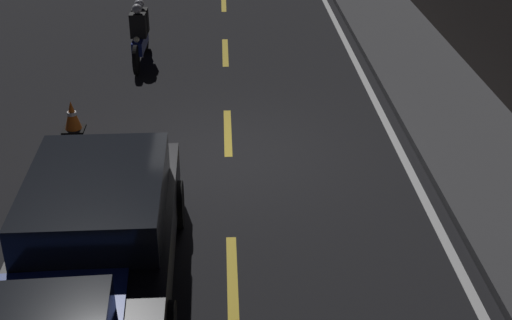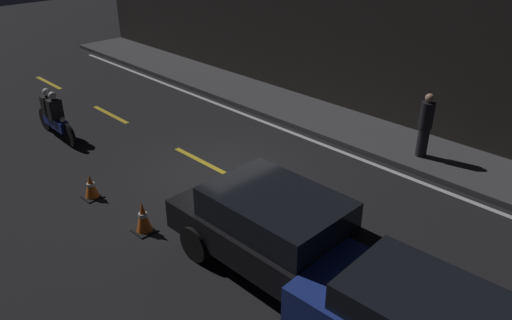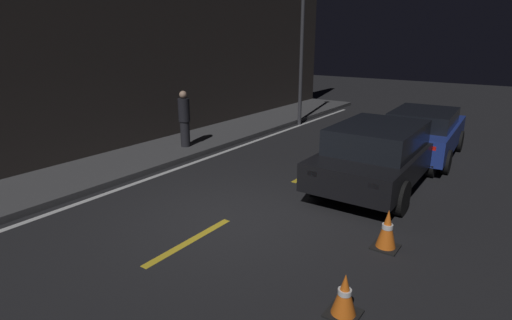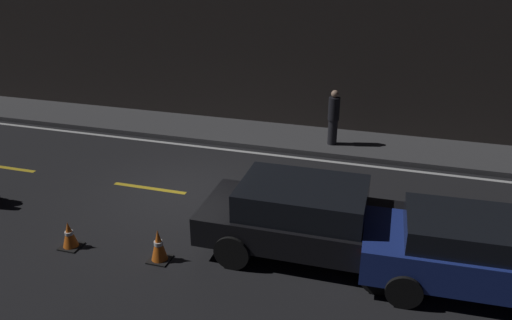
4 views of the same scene
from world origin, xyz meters
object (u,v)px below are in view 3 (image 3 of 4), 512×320
object	(u,v)px
traffic_cone_mid	(387,230)
street_lamp	(302,39)
traffic_cone_near	(344,295)
pedestrian	(184,119)
sedan_blue	(423,132)
van_black	(379,153)

from	to	relation	value
traffic_cone_mid	street_lamp	world-z (taller)	street_lamp
traffic_cone_near	traffic_cone_mid	xyz separation A→B (m)	(1.95, 0.10, 0.05)
traffic_cone_near	pedestrian	size ratio (longest dim) A/B	0.35
traffic_cone_near	pedestrian	world-z (taller)	pedestrian
sedan_blue	traffic_cone_near	bearing A→B (deg)	-175.43
van_black	sedan_blue	distance (m)	3.03
sedan_blue	traffic_cone_near	size ratio (longest dim) A/B	7.01
van_black	traffic_cone_near	distance (m)	4.87
sedan_blue	traffic_cone_near	distance (m)	7.78
traffic_cone_near	van_black	bearing A→B (deg)	14.58
traffic_cone_near	street_lamp	bearing A→B (deg)	32.06
traffic_cone_mid	van_black	bearing A→B (deg)	22.20
van_black	traffic_cone_near	bearing A→B (deg)	-166.06
sedan_blue	pedestrian	xyz separation A→B (m)	(-3.44, 5.99, 0.25)
traffic_cone_mid	street_lamp	distance (m)	10.12
traffic_cone_near	street_lamp	distance (m)	11.74
traffic_cone_near	pedestrian	xyz separation A→B (m)	(4.26, 6.96, 0.72)
sedan_blue	street_lamp	distance (m)	5.96
van_black	pedestrian	size ratio (longest dim) A/B	2.64
street_lamp	sedan_blue	bearing A→B (deg)	-110.79
van_black	street_lamp	distance (m)	7.32
pedestrian	street_lamp	xyz separation A→B (m)	(5.37, -0.93, 2.23)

